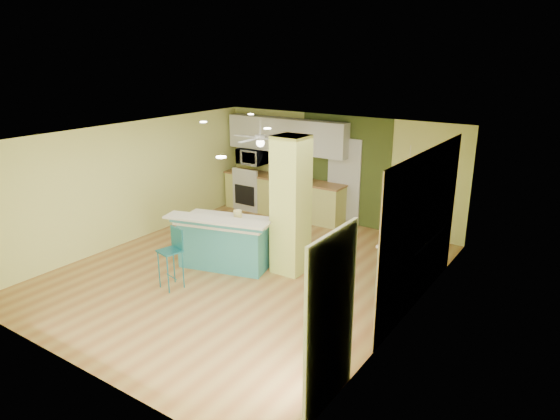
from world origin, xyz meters
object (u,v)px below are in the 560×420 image
(peninsula, at_px, (226,241))
(bar_stool, at_px, (173,248))
(side_counter, at_px, (410,262))
(canister, at_px, (238,215))
(fruit_bowl, at_px, (307,180))

(peninsula, height_order, bar_stool, bar_stool)
(side_counter, bearing_deg, canister, -165.25)
(peninsula, distance_m, side_counter, 3.34)
(side_counter, height_order, canister, canister)
(bar_stool, xyz_separation_m, fruit_bowl, (0.03, 4.30, 0.28))
(peninsula, xyz_separation_m, canister, (0.15, 0.19, 0.50))
(canister, bearing_deg, peninsula, -129.52)
(bar_stool, height_order, side_counter, bar_stool)
(peninsula, xyz_separation_m, side_counter, (3.19, 0.99, 0.00))
(peninsula, relative_size, side_counter, 1.36)
(bar_stool, bearing_deg, fruit_bowl, 102.57)
(bar_stool, xyz_separation_m, canister, (0.31, 1.36, 0.28))
(peninsula, xyz_separation_m, bar_stool, (-0.15, -1.18, 0.22))
(side_counter, bearing_deg, bar_stool, -147.10)
(peninsula, bearing_deg, fruit_bowl, 77.55)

